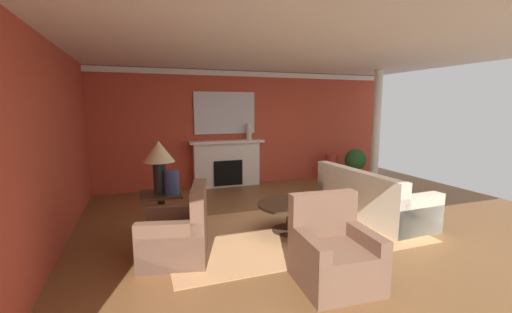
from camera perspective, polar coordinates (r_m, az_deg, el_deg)
ground_plane at (r=5.56m, az=8.71°, el=-11.64°), size 9.26×9.26×0.00m
wall_fireplace at (r=8.20m, az=-1.83°, el=4.95°), size 7.72×0.12×2.78m
wall_window at (r=5.03m, az=-32.31°, el=1.25°), size 0.12×6.92×2.78m
ceiling_panel at (r=5.55m, az=7.86°, el=17.78°), size 7.72×6.92×0.06m
crown_moulding at (r=8.15m, az=-1.69°, el=14.14°), size 7.72×0.08×0.12m
area_rug at (r=5.26m, az=5.90°, el=-12.73°), size 3.75×2.24×0.01m
fireplace at (r=7.95m, az=-5.10°, el=-1.40°), size 1.80×0.35×1.12m
mantel_mirror at (r=7.95m, az=-5.44°, el=7.55°), size 1.48×0.04×1.00m
sofa at (r=6.14m, az=19.17°, el=-7.13°), size 1.00×2.14×0.85m
armchair_near_window at (r=4.37m, az=-13.45°, el=-13.23°), size 0.96×0.96×0.95m
armchair_facing_fireplace at (r=3.83m, az=13.35°, el=-16.45°), size 0.85×0.85×0.95m
coffee_table at (r=5.15m, az=5.96°, el=-9.31°), size 1.00×1.00×0.45m
side_table at (r=4.99m, az=-16.11°, el=-9.41°), size 0.56×0.56×0.70m
table_lamp at (r=4.81m, az=-16.53°, el=-0.00°), size 0.44×0.44×0.75m
vase_tall_corner at (r=8.80m, az=12.86°, el=-1.88°), size 0.32×0.32×0.68m
vase_on_side_table at (r=4.76m, az=-14.45°, el=-4.38°), size 0.20×0.20×0.33m
vase_mantel_right at (r=7.96m, az=-1.24°, el=4.32°), size 0.14×0.14×0.39m
book_red_cover at (r=5.22m, az=7.08°, el=-7.58°), size 0.21×0.17×0.03m
potted_plant at (r=8.94m, az=16.89°, el=-0.90°), size 0.56×0.56×0.83m
column_white at (r=8.59m, az=20.13°, el=4.59°), size 0.20×0.20×2.78m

